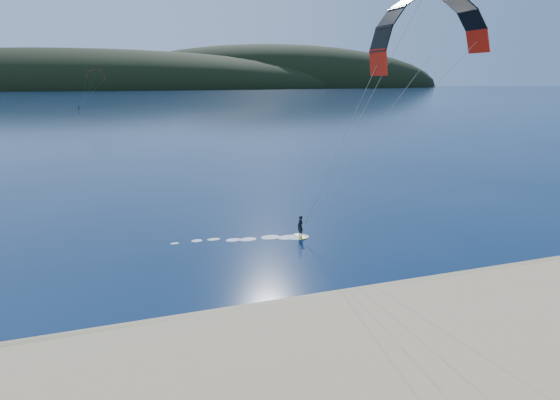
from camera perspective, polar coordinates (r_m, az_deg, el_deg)
name	(u,v)px	position (r m, az deg, el deg)	size (l,w,h in m)	color
ground	(289,357)	(23.47, 1.12, -18.44)	(1800.00, 1800.00, 0.00)	#081F3E
wet_sand	(262,313)	(27.14, -2.22, -13.47)	(220.00, 2.50, 0.10)	#88754F
headland	(119,88)	(763.95, -18.82, 12.62)	(1200.00, 310.00, 140.00)	black
kitesurfer_near	(423,63)	(34.34, 16.90, 15.51)	(21.46, 9.92, 17.21)	#CADE1A
kitesurfer_far	(95,79)	(216.68, -21.41, 13.46)	(12.25, 5.70, 15.70)	#CADE1A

